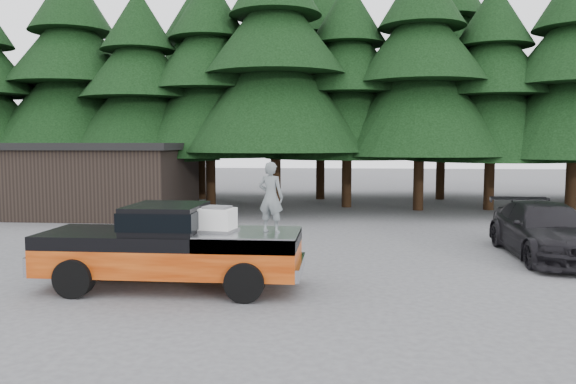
# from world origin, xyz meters

# --- Properties ---
(ground) EXTENTS (120.00, 120.00, 0.00)m
(ground) POSITION_xyz_m (0.00, 0.00, 0.00)
(ground) COLOR #4B4B4D
(ground) RESTS_ON ground
(pickup_truck) EXTENTS (6.00, 2.04, 1.33)m
(pickup_truck) POSITION_xyz_m (-1.62, -0.66, 0.67)
(pickup_truck) COLOR #D25C19
(pickup_truck) RESTS_ON ground
(truck_cab) EXTENTS (1.66, 1.90, 0.59)m
(truck_cab) POSITION_xyz_m (-1.72, -0.66, 1.62)
(truck_cab) COLOR black
(truck_cab) RESTS_ON pickup_truck
(air_compressor) EXTENTS (0.83, 0.73, 0.51)m
(air_compressor) POSITION_xyz_m (-0.53, -0.75, 1.58)
(air_compressor) COLOR white
(air_compressor) RESTS_ON pickup_truck
(man_on_bed) EXTENTS (0.65, 0.52, 1.57)m
(man_on_bed) POSITION_xyz_m (0.66, -0.70, 2.11)
(man_on_bed) COLOR slate
(man_on_bed) RESTS_ON pickup_truck
(parked_car) EXTENTS (2.20, 5.41, 1.57)m
(parked_car) POSITION_xyz_m (8.11, 3.72, 0.78)
(parked_car) COLOR black
(parked_car) RESTS_ON ground
(utility_building) EXTENTS (8.40, 6.40, 3.30)m
(utility_building) POSITION_xyz_m (-9.00, 12.00, 1.67)
(utility_building) COLOR black
(utility_building) RESTS_ON ground
(treeline) EXTENTS (60.15, 16.05, 17.50)m
(treeline) POSITION_xyz_m (0.42, 17.20, 7.72)
(treeline) COLOR black
(treeline) RESTS_ON ground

